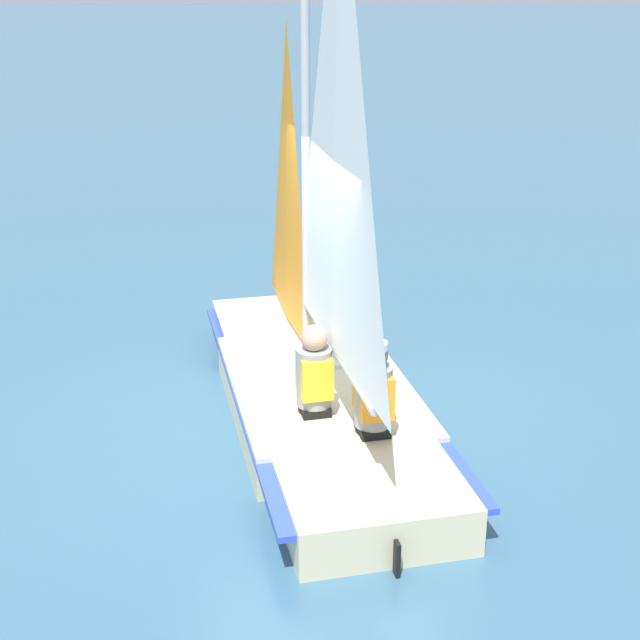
% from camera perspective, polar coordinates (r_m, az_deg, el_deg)
% --- Properties ---
extents(ground_plane, '(260.00, 260.00, 0.00)m').
position_cam_1_polar(ground_plane, '(8.25, 0.00, -6.35)').
color(ground_plane, '#38607A').
extents(sailboat_main, '(2.75, 4.77, 4.93)m').
position_cam_1_polar(sailboat_main, '(7.94, 0.05, -2.14)').
color(sailboat_main, beige).
rests_on(sailboat_main, ground_plane).
extents(sailor_helm, '(0.37, 0.40, 1.16)m').
position_cam_1_polar(sailor_helm, '(7.44, -0.38, -4.25)').
color(sailor_helm, black).
rests_on(sailor_helm, ground_plane).
extents(sailor_crew, '(0.37, 0.40, 1.16)m').
position_cam_1_polar(sailor_crew, '(7.12, 3.41, -5.40)').
color(sailor_crew, black).
rests_on(sailor_crew, ground_plane).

